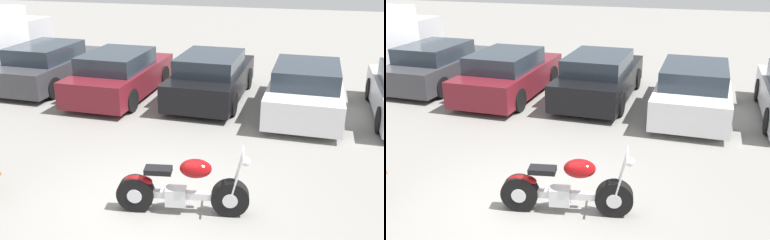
% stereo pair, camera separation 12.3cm
% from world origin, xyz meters
% --- Properties ---
extents(ground_plane, '(60.00, 60.00, 0.00)m').
position_xyz_m(ground_plane, '(0.00, 0.00, 0.00)').
color(ground_plane, gray).
extents(motorcycle, '(2.18, 0.78, 1.11)m').
position_xyz_m(motorcycle, '(0.58, 0.04, 0.43)').
color(motorcycle, black).
rests_on(motorcycle, ground_plane).
extents(parked_car_dark_grey, '(1.93, 4.25, 1.38)m').
position_xyz_m(parked_car_dark_grey, '(-5.75, 6.01, 0.65)').
color(parked_car_dark_grey, '#3D3D42').
rests_on(parked_car_dark_grey, ground_plane).
extents(parked_car_maroon, '(1.93, 4.25, 1.38)m').
position_xyz_m(parked_car_maroon, '(-3.06, 5.57, 0.65)').
color(parked_car_maroon, maroon).
rests_on(parked_car_maroon, ground_plane).
extents(parked_car_black, '(1.93, 4.25, 1.38)m').
position_xyz_m(parked_car_black, '(-0.37, 6.05, 0.65)').
color(parked_car_black, black).
rests_on(parked_car_black, ground_plane).
extents(parked_car_white, '(1.93, 4.25, 1.38)m').
position_xyz_m(parked_car_white, '(2.32, 5.56, 0.65)').
color(parked_car_white, white).
rests_on(parked_car_white, ground_plane).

